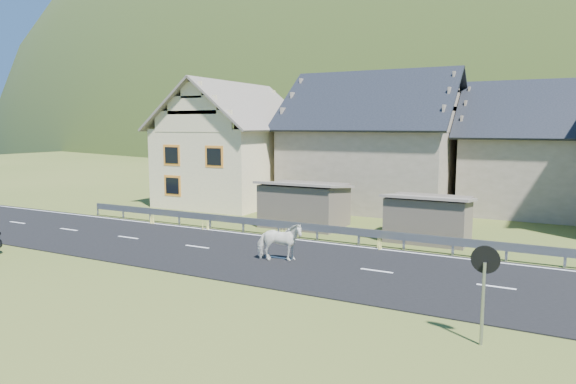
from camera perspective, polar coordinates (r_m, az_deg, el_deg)
The scene contains 13 objects.
ground at distance 20.41m, azimuth -1.02°, elevation -7.42°, with size 160.00×160.00×0.00m, color #3A4C1A.
road at distance 20.41m, azimuth -1.02°, elevation -7.37°, with size 60.00×7.00×0.04m, color black.
lane_markings at distance 20.40m, azimuth -1.02°, elevation -7.30°, with size 60.00×6.60×0.01m, color silver.
guardrail at distance 23.50m, azimuth 3.27°, elevation -4.05°, with size 28.10×0.09×0.75m.
shed_left at distance 26.75m, azimuth 1.84°, elevation -1.47°, with size 4.30×3.30×2.40m, color #64584A.
shed_right at distance 24.23m, azimuth 15.33°, elevation -2.90°, with size 3.80×2.90×2.20m, color #64584A.
house_cream at distance 35.20m, azimuth -6.08°, elevation 5.95°, with size 7.80×9.80×8.30m.
house_stone_a at distance 33.98m, azimuth 9.65°, elevation 6.30°, with size 10.80×9.80×8.90m.
house_stone_b at distance 34.36m, azimuth 26.85°, elevation 4.96°, with size 9.80×8.80×8.10m.
mountain at distance 199.00m, azimuth 25.93°, elevation -0.64°, with size 440.00×280.00×260.00m, color #243D16.
conifer_patch at distance 142.71m, azimuth 0.61°, elevation 7.70°, with size 76.00×50.00×28.00m, color black.
horse at distance 19.78m, azimuth -0.96°, elevation -5.55°, with size 1.77×0.81×1.50m, color silver.
traffic_mirror at distance 13.12m, azimuth 21.02°, elevation -8.35°, with size 0.67×0.19×2.42m.
Camera 1 is at (9.41, -17.34, 5.22)m, focal length 32.00 mm.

